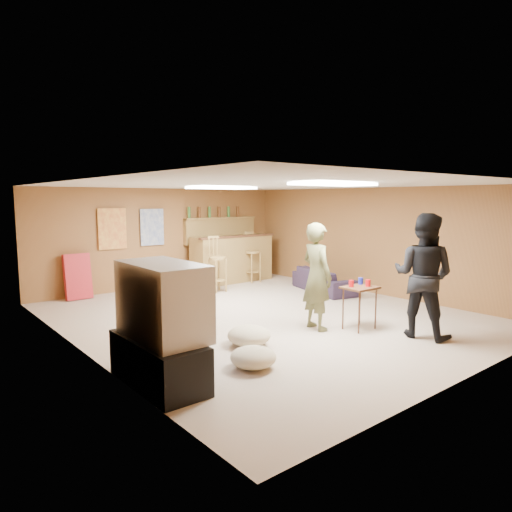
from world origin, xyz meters
TOP-DOWN VIEW (x-y plane):
  - ground at (0.00, 0.00)m, footprint 7.00×7.00m
  - ceiling at (0.00, 0.00)m, footprint 6.00×7.00m
  - wall_back at (0.00, 3.50)m, footprint 6.00×0.02m
  - wall_front at (0.00, -3.50)m, footprint 6.00×0.02m
  - wall_left at (-3.00, 0.00)m, footprint 0.02×7.00m
  - wall_right at (3.00, 0.00)m, footprint 0.02×7.00m
  - tv_stand at (-2.72, -1.50)m, footprint 0.55×1.30m
  - dvd_box at (-2.50, -1.50)m, footprint 0.35×0.50m
  - tv_body at (-2.65, -1.50)m, footprint 0.60×1.10m
  - tv_screen at (-2.34, -1.50)m, footprint 0.02×0.95m
  - bar_counter at (1.50, 2.95)m, footprint 2.00×0.60m
  - bar_lip at (1.50, 2.70)m, footprint 2.10×0.12m
  - bar_shelf at (1.50, 3.40)m, footprint 2.00×0.18m
  - bar_backing at (1.50, 3.42)m, footprint 2.00×0.14m
  - poster_left at (-1.20, 3.46)m, footprint 0.60×0.03m
  - poster_right at (-0.30, 3.46)m, footprint 0.55×0.03m
  - folding_chair_stack at (-2.00, 3.30)m, footprint 0.50×0.26m
  - ceiling_panel_front at (0.00, -1.50)m, footprint 1.20×0.60m
  - ceiling_panel_back at (0.00, 1.20)m, footprint 1.20×0.60m
  - person_olive at (0.12, -1.11)m, footprint 0.47×0.64m
  - person_black at (1.00, -2.32)m, footprint 0.84×0.99m
  - sofa at (2.34, 0.75)m, footprint 1.08×1.79m
  - tray_table at (0.61, -1.53)m, footprint 0.51×0.42m
  - cup_red_near at (0.50, -1.46)m, footprint 0.09×0.09m
  - cup_red_far at (0.71, -1.60)m, footprint 0.08×0.08m
  - cup_blue at (0.77, -1.41)m, footprint 0.09×0.09m
  - bar_stool_left at (0.54, 2.16)m, footprint 0.42×0.42m
  - bar_stool_right at (1.84, 2.59)m, footprint 0.44×0.44m
  - cushion_near_tv at (-1.16, -1.07)m, footprint 0.78×0.78m
  - cushion_mid at (-1.59, -0.42)m, footprint 0.64×0.64m
  - cushion_far at (-1.64, -1.76)m, footprint 0.58×0.58m
  - bottle_row at (1.30, 3.38)m, footprint 1.48×0.08m

SIDE VIEW (x-z plane):
  - ground at x=0.00m, z-range 0.00..0.00m
  - cushion_mid at x=-1.59m, z-range 0.00..0.22m
  - cushion_far at x=-1.64m, z-range 0.00..0.25m
  - cushion_near_tv at x=-1.16m, z-range 0.00..0.26m
  - dvd_box at x=-2.50m, z-range 0.11..0.19m
  - sofa at x=2.34m, z-range 0.00..0.49m
  - tv_stand at x=-2.72m, z-range 0.00..0.50m
  - tray_table at x=0.61m, z-range 0.00..0.65m
  - folding_chair_stack at x=-2.00m, z-range -0.01..0.91m
  - bar_stool_right at x=1.84m, z-range 0.00..1.06m
  - bar_counter at x=1.50m, z-range 0.00..1.10m
  - bar_stool_left at x=0.54m, z-range 0.00..1.27m
  - cup_red_near at x=0.50m, z-range 0.65..0.76m
  - cup_blue at x=0.77m, z-range 0.65..0.76m
  - cup_red_far at x=0.71m, z-range 0.65..0.76m
  - person_olive at x=0.12m, z-range 0.00..1.62m
  - person_black at x=1.00m, z-range 0.00..1.77m
  - tv_body at x=-2.65m, z-range 0.50..1.30m
  - tv_screen at x=-2.34m, z-range 0.57..1.23m
  - wall_back at x=0.00m, z-range 0.00..2.20m
  - wall_front at x=0.00m, z-range 0.00..2.20m
  - wall_left at x=-3.00m, z-range 0.00..2.20m
  - wall_right at x=3.00m, z-range 0.00..2.20m
  - bar_lip at x=1.50m, z-range 1.08..1.12m
  - bar_backing at x=1.50m, z-range 0.90..1.50m
  - poster_left at x=-1.20m, z-range 0.93..1.78m
  - poster_right at x=-0.30m, z-range 0.95..1.75m
  - bar_shelf at x=1.50m, z-range 1.48..1.52m
  - bottle_row at x=1.30m, z-range 1.52..1.78m
  - ceiling_panel_front at x=0.00m, z-range 2.15..2.19m
  - ceiling_panel_back at x=0.00m, z-range 2.15..2.19m
  - ceiling at x=0.00m, z-range 2.19..2.21m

